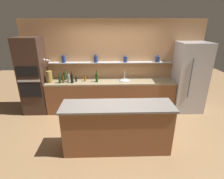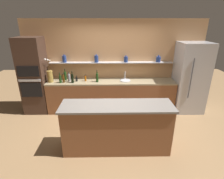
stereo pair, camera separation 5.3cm
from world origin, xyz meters
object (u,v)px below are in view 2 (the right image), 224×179
(sink_fixture, at_px, (125,80))
(bottle_spirit_7, at_px, (63,79))
(bottle_sauce_2, at_px, (77,79))
(bottle_wine_4, at_px, (60,79))
(bottle_sauce_0, at_px, (85,78))
(bottle_wine_6, at_px, (72,78))
(bottle_wine_3, at_px, (65,76))
(refrigerator, at_px, (190,78))
(flower_vase, at_px, (50,76))
(bottle_spirit_1, at_px, (69,78))
(bottle_wine_5, at_px, (97,78))
(oven_tower, at_px, (34,76))

(sink_fixture, bearing_deg, bottle_spirit_7, -175.87)
(bottle_sauce_2, height_order, bottle_wine_4, bottle_wine_4)
(bottle_sauce_0, distance_m, bottle_wine_6, 0.37)
(sink_fixture, relative_size, bottle_sauce_0, 1.63)
(sink_fixture, height_order, bottle_spirit_7, bottle_spirit_7)
(bottle_sauce_0, distance_m, bottle_wine_3, 0.61)
(refrigerator, relative_size, bottle_sauce_2, 12.43)
(flower_vase, bearing_deg, bottle_sauce_0, 4.13)
(bottle_wine_4, relative_size, bottle_wine_6, 0.87)
(bottle_spirit_1, height_order, bottle_wine_5, bottle_wine_5)
(bottle_wine_3, bearing_deg, bottle_wine_5, -12.00)
(bottle_sauce_2, xyz_separation_m, bottle_wine_5, (0.59, -0.06, 0.06))
(bottle_sauce_0, height_order, bottle_wine_6, bottle_wine_6)
(bottle_sauce_2, bearing_deg, bottle_wine_5, -6.16)
(sink_fixture, height_order, bottle_wine_3, bottle_wine_3)
(refrigerator, height_order, oven_tower, oven_tower)
(refrigerator, bearing_deg, bottle_spirit_1, 179.58)
(bottle_wine_3, xyz_separation_m, bottle_wine_4, (-0.08, -0.26, -0.02))
(oven_tower, distance_m, bottle_spirit_1, 0.99)
(flower_vase, xyz_separation_m, bottle_spirit_1, (0.51, 0.06, -0.08))
(oven_tower, xyz_separation_m, bottle_wine_5, (1.78, -0.08, -0.02))
(sink_fixture, height_order, bottle_sauce_2, sink_fixture)
(flower_vase, height_order, bottle_spirit_1, flower_vase)
(bottle_sauce_0, height_order, bottle_spirit_1, bottle_spirit_1)
(bottle_sauce_0, relative_size, bottle_wine_6, 0.56)
(sink_fixture, bearing_deg, bottle_wine_6, -174.33)
(refrigerator, bearing_deg, bottle_wine_4, -178.44)
(bottle_sauce_0, xyz_separation_m, bottle_wine_5, (0.34, -0.08, 0.05))
(bottle_sauce_2, distance_m, bottle_wine_6, 0.17)
(oven_tower, bearing_deg, refrigerator, -0.47)
(flower_vase, bearing_deg, oven_tower, 171.93)
(bottle_wine_6, relative_size, bottle_spirit_7, 1.30)
(bottle_sauce_2, relative_size, bottle_wine_5, 0.48)
(sink_fixture, relative_size, bottle_spirit_1, 1.18)
(bottle_spirit_1, distance_m, bottle_wine_5, 0.80)
(bottle_spirit_1, bearing_deg, bottle_wine_6, -46.81)
(bottle_wine_6, bearing_deg, bottle_sauce_2, 52.97)
(flower_vase, xyz_separation_m, bottle_spirit_7, (0.38, -0.05, -0.08))
(oven_tower, relative_size, bottle_wine_5, 6.37)
(oven_tower, distance_m, sink_fixture, 2.59)
(sink_fixture, bearing_deg, bottle_wine_3, 176.36)
(oven_tower, bearing_deg, bottle_wine_6, -7.02)
(bottle_sauce_0, xyz_separation_m, bottle_spirit_1, (-0.46, -0.02, 0.03))
(bottle_wine_6, bearing_deg, bottle_spirit_7, 175.00)
(bottle_spirit_7, bearing_deg, bottle_spirit_1, 37.14)
(bottle_wine_4, bearing_deg, bottle_sauce_0, 11.68)
(oven_tower, distance_m, bottle_spirit_7, 0.86)
(refrigerator, height_order, bottle_wine_4, refrigerator)
(bottle_sauce_2, distance_m, bottle_wine_3, 0.38)
(bottle_wine_5, bearing_deg, bottle_sauce_2, 173.84)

